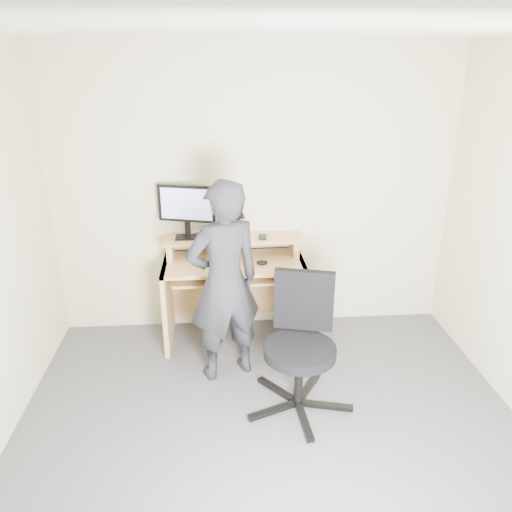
{
  "coord_description": "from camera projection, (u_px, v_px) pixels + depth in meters",
  "views": [
    {
      "loc": [
        -0.31,
        -2.47,
        2.37
      ],
      "look_at": [
        -0.04,
        1.05,
        0.95
      ],
      "focal_mm": 35.0,
      "sensor_mm": 36.0,
      "label": 1
    }
  ],
  "objects": [
    {
      "name": "ground",
      "position": [
        275.0,
        454.0,
        3.19
      ],
      "size": [
        3.5,
        3.5,
        0.0
      ],
      "primitive_type": "plane",
      "color": "#545358",
      "rests_on": "ground"
    },
    {
      "name": "back_wall",
      "position": [
        254.0,
        194.0,
        4.34
      ],
      "size": [
        3.5,
        0.02,
        2.5
      ],
      "primitive_type": "cube",
      "color": "beige",
      "rests_on": "ground"
    },
    {
      "name": "ceiling",
      "position": [
        283.0,
        25.0,
        2.26
      ],
      "size": [
        3.5,
        3.5,
        0.02
      ],
      "primitive_type": "cube",
      "color": "white",
      "rests_on": "back_wall"
    },
    {
      "name": "desk",
      "position": [
        234.0,
        279.0,
        4.39
      ],
      "size": [
        1.2,
        0.6,
        0.91
      ],
      "color": "tan",
      "rests_on": "ground"
    },
    {
      "name": "monitor",
      "position": [
        186.0,
        207.0,
        4.19
      ],
      "size": [
        0.48,
        0.16,
        0.47
      ],
      "rotation": [
        0.0,
        0.0,
        -0.26
      ],
      "color": "black",
      "rests_on": "desk"
    },
    {
      "name": "external_drive",
      "position": [
        238.0,
        226.0,
        4.29
      ],
      "size": [
        0.11,
        0.15,
        0.2
      ],
      "primitive_type": "cube",
      "rotation": [
        0.0,
        0.0,
        -0.32
      ],
      "color": "black",
      "rests_on": "desk"
    },
    {
      "name": "travel_mug",
      "position": [
        240.0,
        227.0,
        4.3
      ],
      "size": [
        0.08,
        0.08,
        0.17
      ],
      "primitive_type": "cylinder",
      "rotation": [
        0.0,
        0.0,
        0.06
      ],
      "color": "#B7B7BB",
      "rests_on": "desk"
    },
    {
      "name": "smartphone",
      "position": [
        263.0,
        237.0,
        4.31
      ],
      "size": [
        0.08,
        0.14,
        0.01
      ],
      "primitive_type": "cube",
      "rotation": [
        0.0,
        0.0,
        -0.11
      ],
      "color": "black",
      "rests_on": "desk"
    },
    {
      "name": "charger",
      "position": [
        202.0,
        238.0,
        4.24
      ],
      "size": [
        0.06,
        0.05,
        0.03
      ],
      "primitive_type": "cube",
      "rotation": [
        0.0,
        0.0,
        -0.33
      ],
      "color": "black",
      "rests_on": "desk"
    },
    {
      "name": "headphones",
      "position": [
        198.0,
        235.0,
        4.34
      ],
      "size": [
        0.2,
        0.2,
        0.06
      ],
      "primitive_type": "torus",
      "rotation": [
        0.26,
        0.0,
        0.32
      ],
      "color": "silver",
      "rests_on": "desk"
    },
    {
      "name": "keyboard",
      "position": [
        221.0,
        275.0,
        4.18
      ],
      "size": [
        0.49,
        0.27,
        0.03
      ],
      "primitive_type": "cube",
      "rotation": [
        0.0,
        0.0,
        -0.21
      ],
      "color": "black",
      "rests_on": "desk"
    },
    {
      "name": "mouse",
      "position": [
        262.0,
        263.0,
        4.15
      ],
      "size": [
        0.11,
        0.09,
        0.04
      ],
      "primitive_type": "ellipsoid",
      "rotation": [
        0.0,
        0.0,
        0.28
      ],
      "color": "black",
      "rests_on": "desk"
    },
    {
      "name": "office_chair",
      "position": [
        301.0,
        339.0,
        3.49
      ],
      "size": [
        0.76,
        0.74,
        0.96
      ],
      "rotation": [
        0.0,
        0.0,
        -0.25
      ],
      "color": "black",
      "rests_on": "ground"
    },
    {
      "name": "person",
      "position": [
        224.0,
        283.0,
        3.73
      ],
      "size": [
        0.68,
        0.56,
        1.58
      ],
      "primitive_type": "imported",
      "rotation": [
        0.0,
        0.0,
        3.52
      ],
      "color": "black",
      "rests_on": "ground"
    }
  ]
}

